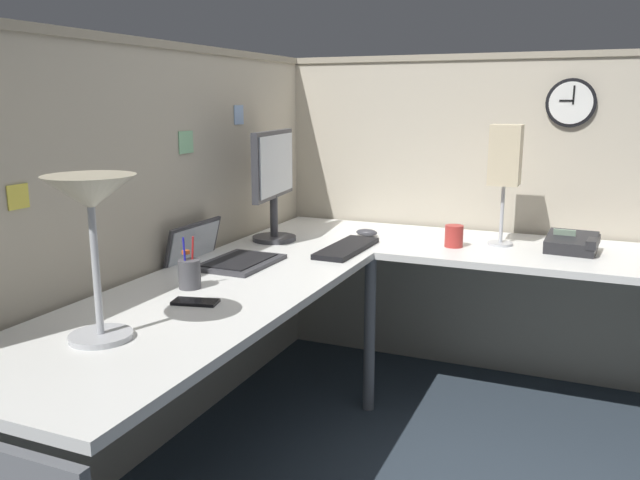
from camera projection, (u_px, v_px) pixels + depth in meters
ground_plane at (392, 432)px, 2.72m from camera, size 6.80×6.80×0.00m
cubicle_wall_back at (158, 248)px, 2.55m from camera, size 2.57×0.12×1.58m
cubicle_wall_right at (498, 217)px, 3.23m from camera, size 0.12×2.37×1.58m
desk at (397, 299)px, 2.43m from camera, size 2.35×2.15×0.73m
monitor at (274, 177)px, 2.92m from camera, size 0.46×0.20×0.50m
laptop at (219, 256)px, 2.58m from camera, size 0.35×0.39×0.22m
keyboard at (347, 248)px, 2.78m from camera, size 0.43×0.15×0.02m
computer_mouse at (367, 233)px, 3.07m from camera, size 0.06×0.10×0.03m
desk_lamp_dome at (91, 206)px, 1.67m from camera, size 0.24×0.24×0.44m
pen_cup at (189, 273)px, 2.21m from camera, size 0.08×0.08×0.18m
cell_phone at (195, 302)px, 2.06m from camera, size 0.10×0.16×0.01m
office_phone at (573, 244)px, 2.73m from camera, size 0.21×0.22×0.11m
desk_lamp_paper at (505, 159)px, 2.80m from camera, size 0.13×0.13×0.53m
coffee_mug at (454, 236)px, 2.84m from camera, size 0.08×0.08×0.10m
wall_clock at (571, 103)px, 2.95m from camera, size 0.04×0.22×0.22m
pinned_note_leftmost at (186, 142)px, 2.58m from camera, size 0.10×0.00×0.09m
pinned_note_middle at (18, 197)px, 1.85m from camera, size 0.07×0.00×0.07m
pinned_note_rightmost at (239, 115)px, 2.94m from camera, size 0.08×0.00×0.09m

